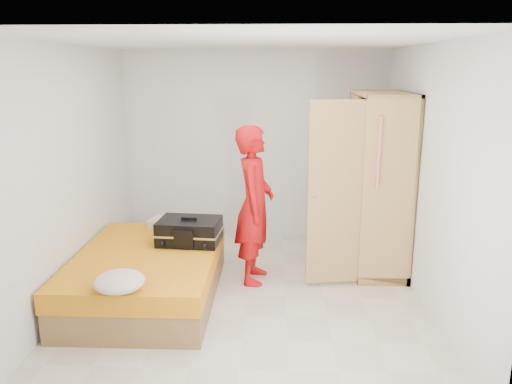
{
  "coord_description": "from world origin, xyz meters",
  "views": [
    {
      "loc": [
        0.28,
        -4.88,
        2.37
      ],
      "look_at": [
        0.06,
        0.58,
        1.0
      ],
      "focal_mm": 35.0,
      "sensor_mm": 36.0,
      "label": 1
    }
  ],
  "objects_px": {
    "wardrobe": "(375,188)",
    "person": "(254,205)",
    "suitcase": "(189,231)",
    "bed": "(148,275)",
    "round_cushion": "(120,282)"
  },
  "relations": [
    {
      "from": "suitcase",
      "to": "round_cushion",
      "type": "height_order",
      "value": "suitcase"
    },
    {
      "from": "bed",
      "to": "round_cushion",
      "type": "height_order",
      "value": "round_cushion"
    },
    {
      "from": "bed",
      "to": "suitcase",
      "type": "distance_m",
      "value": 0.64
    },
    {
      "from": "wardrobe",
      "to": "round_cushion",
      "type": "xyz_separation_m",
      "value": [
        -2.5,
        -1.82,
        -0.42
      ]
    },
    {
      "from": "bed",
      "to": "wardrobe",
      "type": "xyz_separation_m",
      "value": [
        2.5,
        0.92,
        0.75
      ]
    },
    {
      "from": "bed",
      "to": "suitcase",
      "type": "relative_size",
      "value": 2.83
    },
    {
      "from": "wardrobe",
      "to": "person",
      "type": "height_order",
      "value": "wardrobe"
    },
    {
      "from": "bed",
      "to": "round_cushion",
      "type": "xyz_separation_m",
      "value": [
        -0.0,
        -0.9,
        0.33
      ]
    },
    {
      "from": "person",
      "to": "suitcase",
      "type": "distance_m",
      "value": 0.77
    },
    {
      "from": "bed",
      "to": "wardrobe",
      "type": "relative_size",
      "value": 0.96
    },
    {
      "from": "wardrobe",
      "to": "bed",
      "type": "bearing_deg",
      "value": -159.87
    },
    {
      "from": "wardrobe",
      "to": "person",
      "type": "bearing_deg",
      "value": -163.62
    },
    {
      "from": "person",
      "to": "suitcase",
      "type": "bearing_deg",
      "value": 109.23
    },
    {
      "from": "wardrobe",
      "to": "suitcase",
      "type": "bearing_deg",
      "value": -164.36
    },
    {
      "from": "bed",
      "to": "wardrobe",
      "type": "bearing_deg",
      "value": 20.13
    }
  ]
}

